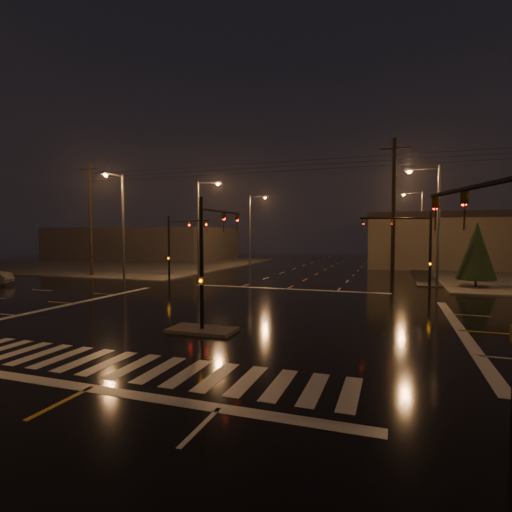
% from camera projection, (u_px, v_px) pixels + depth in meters
% --- Properties ---
extents(ground, '(140.00, 140.00, 0.00)m').
position_uv_depth(ground, '(236.00, 315.00, 21.64)').
color(ground, black).
rests_on(ground, ground).
extents(sidewalk_nw, '(36.00, 36.00, 0.12)m').
position_uv_depth(sidewalk_nw, '(125.00, 264.00, 59.73)').
color(sidewalk_nw, '#403E39').
rests_on(sidewalk_nw, ground).
extents(median_island, '(3.00, 1.60, 0.15)m').
position_uv_depth(median_island, '(202.00, 330.00, 17.86)').
color(median_island, '#403E39').
rests_on(median_island, ground).
extents(crosswalk, '(15.00, 2.60, 0.01)m').
position_uv_depth(crosswalk, '(133.00, 366.00, 13.14)').
color(crosswalk, beige).
rests_on(crosswalk, ground).
extents(stop_bar_near, '(16.00, 0.50, 0.01)m').
position_uv_depth(stop_bar_near, '(90.00, 388.00, 11.25)').
color(stop_bar_near, beige).
rests_on(stop_bar_near, ground).
extents(stop_bar_far, '(16.00, 0.50, 0.01)m').
position_uv_depth(stop_bar_far, '(287.00, 289.00, 32.02)').
color(stop_bar_far, beige).
rests_on(stop_bar_far, ground).
extents(commercial_block, '(30.00, 18.00, 5.60)m').
position_uv_depth(commercial_block, '(144.00, 244.00, 72.54)').
color(commercial_block, '#413B39').
rests_on(commercial_block, ground).
extents(signal_mast_median, '(0.25, 4.59, 6.00)m').
position_uv_depth(signal_mast_median, '(211.00, 247.00, 18.54)').
color(signal_mast_median, black).
rests_on(signal_mast_median, ground).
extents(signal_mast_ne, '(4.84, 1.86, 6.00)m').
position_uv_depth(signal_mast_ne, '(415.00, 243.00, 27.91)').
color(signal_mast_ne, black).
rests_on(signal_mast_ne, ground).
extents(signal_mast_nw, '(4.84, 1.86, 6.00)m').
position_uv_depth(signal_mast_nw, '(177.00, 241.00, 34.10)').
color(signal_mast_nw, black).
rests_on(signal_mast_nw, ground).
extents(signal_mast_se, '(1.55, 3.87, 6.00)m').
position_uv_depth(signal_mast_se, '(496.00, 263.00, 8.91)').
color(signal_mast_se, black).
rests_on(signal_mast_se, ground).
extents(streetlight_1, '(2.77, 0.32, 10.00)m').
position_uv_depth(streetlight_1, '(201.00, 221.00, 41.97)').
color(streetlight_1, '#38383A').
rests_on(streetlight_1, ground).
extents(streetlight_2, '(2.77, 0.32, 10.00)m').
position_uv_depth(streetlight_2, '(252.00, 225.00, 57.07)').
color(streetlight_2, '#38383A').
rests_on(streetlight_2, ground).
extents(streetlight_3, '(2.77, 0.32, 10.00)m').
position_uv_depth(streetlight_3, '(434.00, 217.00, 32.79)').
color(streetlight_3, '#38383A').
rests_on(streetlight_3, ground).
extents(streetlight_4, '(2.77, 0.32, 10.00)m').
position_uv_depth(streetlight_4, '(419.00, 224.00, 51.67)').
color(streetlight_4, '#38383A').
rests_on(streetlight_4, ground).
extents(streetlight_5, '(0.32, 2.77, 10.00)m').
position_uv_depth(streetlight_5, '(121.00, 219.00, 37.10)').
color(streetlight_5, '#38383A').
rests_on(streetlight_5, ground).
extents(utility_pole_0, '(2.20, 0.32, 12.00)m').
position_uv_depth(utility_pole_0, '(90.00, 218.00, 41.70)').
color(utility_pole_0, black).
rests_on(utility_pole_0, ground).
extents(utility_pole_1, '(2.20, 0.32, 12.00)m').
position_uv_depth(utility_pole_1, '(393.00, 213.00, 31.92)').
color(utility_pole_1, black).
rests_on(utility_pole_1, ground).
extents(conifer_0, '(3.03, 3.03, 5.44)m').
position_uv_depth(conifer_0, '(477.00, 251.00, 32.45)').
color(conifer_0, black).
rests_on(conifer_0, ground).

